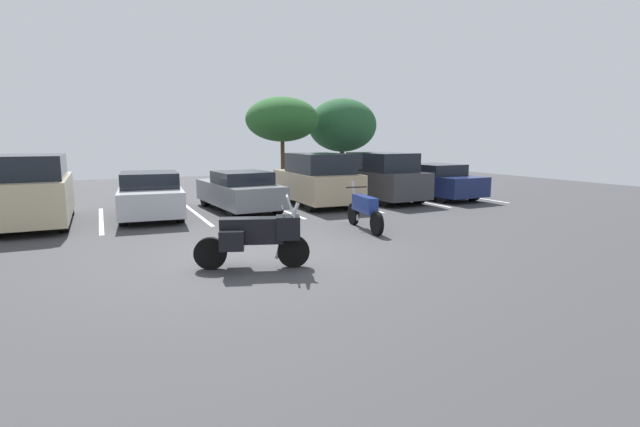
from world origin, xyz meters
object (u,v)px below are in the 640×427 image
object	(u,v)px
car_champagne	(33,191)
car_grey	(239,191)
car_tan	(317,180)
car_silver	(150,195)
motorcycle_touring	(256,235)
car_charcoal	(379,178)
car_navy	(432,181)
motorcycle_second	(364,209)

from	to	relation	value
car_champagne	car_grey	size ratio (longest dim) A/B	1.00
car_tan	car_champagne	bearing A→B (deg)	-177.82
car_grey	car_silver	bearing A→B (deg)	179.60
motorcycle_touring	car_grey	size ratio (longest dim) A/B	0.47
car_grey	car_charcoal	xyz separation A→B (m)	(5.62, 0.03, 0.25)
car_champagne	car_navy	xyz separation A→B (m)	(14.19, 0.38, -0.29)
motorcycle_touring	car_silver	world-z (taller)	car_silver
car_navy	car_tan	bearing A→B (deg)	-179.58
car_silver	car_tan	xyz separation A→B (m)	(5.81, 0.02, 0.25)
motorcycle_touring	motorcycle_second	xyz separation A→B (m)	(3.77, 2.41, -0.09)
motorcycle_second	car_tan	bearing A→B (deg)	80.24
motorcycle_touring	car_silver	bearing A→B (deg)	99.57
car_silver	car_grey	size ratio (longest dim) A/B	1.02
motorcycle_second	car_grey	distance (m)	5.20
car_silver	car_charcoal	size ratio (longest dim) A/B	1.04
car_champagne	car_charcoal	size ratio (longest dim) A/B	1.02
car_tan	car_charcoal	size ratio (longest dim) A/B	0.98
car_silver	motorcycle_touring	bearing A→B (deg)	-80.43
car_silver	car_grey	xyz separation A→B (m)	(2.87, -0.02, -0.01)
car_silver	car_tan	bearing A→B (deg)	0.23
motorcycle_second	car_charcoal	world-z (taller)	car_charcoal
motorcycle_touring	car_navy	xyz separation A→B (m)	(9.87, 7.24, 0.04)
car_silver	car_tan	size ratio (longest dim) A/B	1.06
car_navy	motorcycle_second	bearing A→B (deg)	-141.62
motorcycle_second	car_charcoal	distance (m)	5.94
car_champagne	motorcycle_touring	bearing A→B (deg)	-57.81
motorcycle_second	car_tan	xyz separation A→B (m)	(0.82, 4.79, 0.38)
car_silver	car_navy	bearing A→B (deg)	0.32
car_charcoal	car_navy	distance (m)	2.61
car_navy	car_champagne	bearing A→B (deg)	-178.47
car_silver	car_navy	xyz separation A→B (m)	(11.08, 0.06, 0.00)
motorcycle_touring	car_charcoal	size ratio (longest dim) A/B	0.48
car_grey	car_charcoal	size ratio (longest dim) A/B	1.02
car_champagne	motorcycle_second	bearing A→B (deg)	-28.81
motorcycle_touring	car_tan	bearing A→B (deg)	57.44
motorcycle_touring	car_tan	xyz separation A→B (m)	(4.60, 7.20, 0.29)
motorcycle_second	car_grey	xyz separation A→B (m)	(-2.12, 4.75, 0.12)
car_champagne	car_silver	bearing A→B (deg)	5.81
car_tan	car_navy	size ratio (longest dim) A/B	0.90
motorcycle_second	car_grey	bearing A→B (deg)	114.03
car_grey	car_charcoal	bearing A→B (deg)	0.31
car_grey	car_navy	xyz separation A→B (m)	(8.22, 0.08, 0.02)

